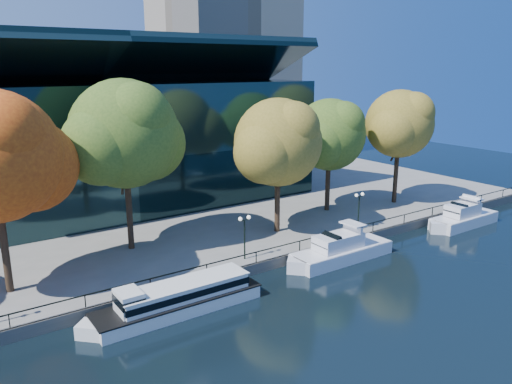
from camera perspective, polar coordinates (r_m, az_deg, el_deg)
ground at (r=42.72m, az=2.55°, el=-10.61°), size 160.00×160.00×0.00m
promenade at (r=73.26m, az=-14.93°, el=-0.02°), size 90.00×67.08×1.00m
railing at (r=44.38m, az=0.02°, el=-6.89°), size 88.20×0.08×0.99m
convention_building at (r=66.21m, az=-17.25°, el=5.41°), size 50.00×24.57×21.43m
tour_boat at (r=38.38m, az=-9.27°, el=-11.92°), size 14.13×3.15×2.68m
cruiser_near at (r=47.93m, az=9.42°, el=-6.57°), size 11.82×3.05×3.43m
cruiser_far at (r=61.87m, az=22.48°, el=-2.69°), size 10.42×2.89×3.40m
tree_2 at (r=46.87m, az=-14.54°, el=6.20°), size 12.39×10.16×15.92m
tree_3 at (r=50.70m, az=2.73°, el=5.48°), size 11.17×9.16×13.89m
tree_4 at (r=59.27m, az=8.56°, el=6.33°), size 10.50×8.61×13.33m
tree_5 at (r=64.52m, az=16.20°, el=7.34°), size 10.45×8.57×14.17m
lamp_1 at (r=44.46m, az=-1.32°, el=-4.06°), size 1.26×0.36×4.03m
lamp_2 at (r=53.43m, az=11.70°, el=-1.21°), size 1.26×0.36×4.03m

